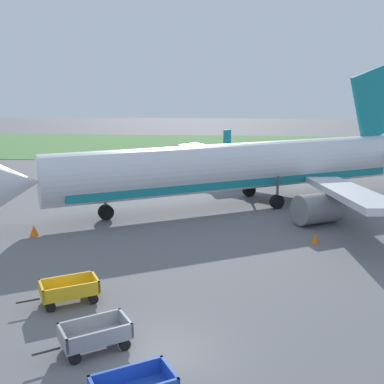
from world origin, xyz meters
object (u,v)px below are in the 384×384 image
object	(u,v)px
airplane	(247,167)
baggage_cart_third_in_row	(69,290)
traffic_cone_mid_apron	(315,238)
traffic_cone_near_plane	(34,230)
baggage_cart_second_in_row	(95,335)

from	to	relation	value
airplane	baggage_cart_third_in_row	xyz separation A→B (m)	(-8.85, -18.20, -2.45)
airplane	traffic_cone_mid_apron	world-z (taller)	airplane
traffic_cone_near_plane	traffic_cone_mid_apron	bearing A→B (deg)	-0.90
airplane	baggage_cart_third_in_row	size ratio (longest dim) A/B	10.12
baggage_cart_third_in_row	traffic_cone_mid_apron	bearing A→B (deg)	35.25
airplane	traffic_cone_near_plane	size ratio (longest dim) A/B	48.30
baggage_cart_second_in_row	airplane	bearing A→B (deg)	73.07
traffic_cone_mid_apron	baggage_cart_third_in_row	bearing A→B (deg)	-144.75
baggage_cart_third_in_row	traffic_cone_mid_apron	world-z (taller)	baggage_cart_third_in_row
baggage_cart_third_in_row	traffic_cone_near_plane	distance (m)	10.59
traffic_cone_near_plane	traffic_cone_mid_apron	xyz separation A→B (m)	(17.87, -0.28, -0.06)
traffic_cone_near_plane	traffic_cone_mid_apron	size ratio (longest dim) A/B	1.20
baggage_cart_second_in_row	baggage_cart_third_in_row	bearing A→B (deg)	120.10
traffic_cone_mid_apron	baggage_cart_second_in_row	bearing A→B (deg)	-129.52
traffic_cone_near_plane	airplane	bearing A→B (deg)	32.56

